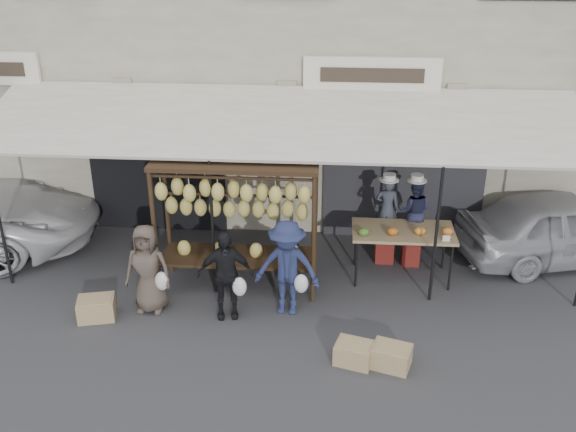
% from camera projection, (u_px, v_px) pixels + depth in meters
% --- Properties ---
extents(ground_plane, '(90.00, 90.00, 0.00)m').
position_uv_depth(ground_plane, '(269.00, 334.00, 9.54)').
color(ground_plane, '#2D2D30').
extents(shophouse, '(24.00, 6.15, 7.30)m').
position_uv_depth(shophouse, '(298.00, 19.00, 13.88)').
color(shophouse, '#B7B19A').
rests_on(shophouse, ground_plane).
extents(awning, '(10.00, 2.35, 2.92)m').
position_uv_depth(awning, '(282.00, 123.00, 10.52)').
color(awning, silver).
rests_on(awning, ground_plane).
extents(banana_rack, '(2.60, 0.90, 2.24)m').
position_uv_depth(banana_rack, '(236.00, 201.00, 10.10)').
color(banana_rack, black).
rests_on(banana_rack, ground_plane).
extents(produce_table, '(1.70, 0.90, 1.04)m').
position_uv_depth(produce_table, '(404.00, 233.00, 10.68)').
color(produce_table, '#9E8159').
rests_on(produce_table, ground_plane).
extents(vendor_left, '(0.46, 0.34, 1.14)m').
position_uv_depth(vendor_left, '(387.00, 209.00, 11.18)').
color(vendor_left, '#383C49').
rests_on(vendor_left, stool_left).
extents(vendor_right, '(0.65, 0.55, 1.20)m').
position_uv_depth(vendor_right, '(414.00, 211.00, 11.08)').
color(vendor_right, '#242744').
rests_on(vendor_right, stool_right).
extents(customer_left, '(0.73, 0.49, 1.45)m').
position_uv_depth(customer_left, '(148.00, 269.00, 9.85)').
color(customer_left, '#4B3F36').
rests_on(customer_left, ground_plane).
extents(customer_mid, '(0.89, 0.49, 1.44)m').
position_uv_depth(customer_mid, '(225.00, 275.00, 9.70)').
color(customer_mid, black).
rests_on(customer_mid, ground_plane).
extents(customer_right, '(1.07, 0.68, 1.56)m').
position_uv_depth(customer_right, '(287.00, 268.00, 9.76)').
color(customer_right, '#21284D').
rests_on(customer_right, ground_plane).
extents(stool_left, '(0.35, 0.35, 0.46)m').
position_uv_depth(stool_left, '(384.00, 249.00, 11.51)').
color(stool_left, maroon).
rests_on(stool_left, ground_plane).
extents(stool_right, '(0.39, 0.39, 0.43)m').
position_uv_depth(stool_right, '(410.00, 253.00, 11.42)').
color(stool_right, maroon).
rests_on(stool_right, ground_plane).
extents(crate_near_a, '(0.59, 0.51, 0.30)m').
position_uv_depth(crate_near_a, '(354.00, 353.00, 8.87)').
color(crate_near_a, tan).
rests_on(crate_near_a, ground_plane).
extents(crate_near_b, '(0.61, 0.53, 0.31)m').
position_uv_depth(crate_near_b, '(391.00, 357.00, 8.80)').
color(crate_near_b, tan).
rests_on(crate_near_b, ground_plane).
extents(crate_far, '(0.63, 0.54, 0.33)m').
position_uv_depth(crate_far, '(96.00, 308.00, 9.87)').
color(crate_far, tan).
rests_on(crate_far, ground_plane).
extents(sedan, '(4.02, 2.39, 1.28)m').
position_uv_depth(sedan, '(564.00, 227.00, 11.40)').
color(sedan, '#A4A5AA').
rests_on(sedan, ground_plane).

